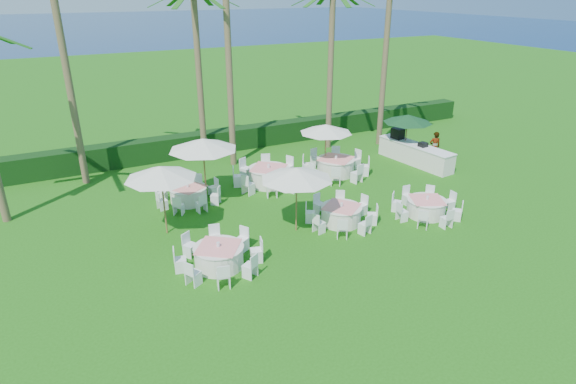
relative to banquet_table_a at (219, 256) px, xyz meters
name	(u,v)px	position (x,y,z in m)	size (l,w,h in m)	color
ground	(337,241)	(4.44, -0.34, -0.39)	(120.00, 120.00, 0.00)	#1D5B0F
hedge	(224,140)	(4.44, 11.66, 0.21)	(34.00, 1.00, 1.20)	black
ocean	(77,31)	(4.44, 101.66, -0.39)	(260.00, 260.00, 0.00)	navy
banquet_table_a	(219,256)	(0.00, 0.00, 0.00)	(2.95, 2.95, 0.90)	silver
banquet_table_b	(341,214)	(5.38, 0.85, -0.01)	(2.83, 2.83, 0.87)	silver
banquet_table_c	(426,207)	(8.87, -0.14, -0.02)	(2.79, 2.79, 0.86)	silver
banquet_table_d	(188,194)	(0.57, 5.54, -0.02)	(2.82, 2.82, 0.86)	silver
banquet_table_e	(269,176)	(4.53, 5.81, 0.05)	(3.31, 3.31, 1.01)	silver
banquet_table_f	(336,166)	(8.07, 5.52, 0.05)	(3.30, 3.30, 0.99)	silver
umbrella_a	(160,172)	(-0.99, 3.14, 2.08)	(2.63, 2.63, 2.71)	brown
umbrella_b	(297,174)	(3.50, 1.10, 1.95)	(2.72, 2.72, 2.56)	brown
umbrella_c	(203,144)	(1.34, 5.43, 2.17)	(2.92, 2.92, 2.81)	brown
umbrella_d	(326,129)	(7.81, 6.12, 1.84)	(2.60, 2.60, 2.45)	brown
umbrella_green	(408,119)	(12.64, 5.80, 1.85)	(2.58, 2.58, 2.46)	brown
buffet_table	(414,153)	(12.65, 5.02, 0.17)	(1.51, 4.59, 1.60)	silver
staff_person	(435,147)	(13.74, 4.75, 0.43)	(0.60, 0.40, 1.65)	gray
palm_a	(63,48)	(-3.17, 10.02, 5.83)	(4.41, 4.10, 11.47)	brown
palm_b	(199,69)	(2.99, 10.76, 4.43)	(4.38, 4.24, 8.72)	brown
palm_c	(227,28)	(4.07, 9.24, 6.45)	(4.37, 4.26, 12.69)	brown
palm_d	(331,63)	(10.06, 9.51, 4.41)	(4.24, 4.37, 8.70)	brown
palm_e	(385,56)	(13.07, 8.64, 4.68)	(4.41, 4.06, 9.22)	brown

